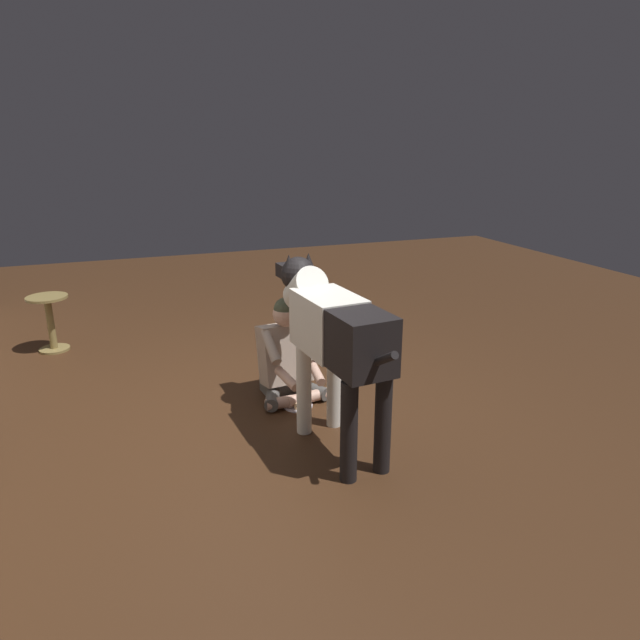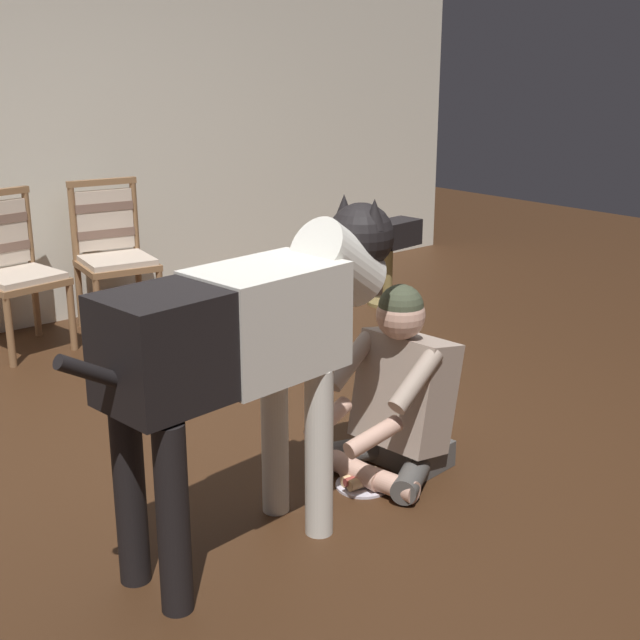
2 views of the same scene
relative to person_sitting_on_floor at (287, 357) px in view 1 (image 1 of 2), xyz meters
The scene contains 5 objects.
ground_plane 0.51m from the person_sitting_on_floor, 129.87° to the left, with size 13.40×13.40×0.00m, color #3A2212.
person_sitting_on_floor is the anchor object (origin of this frame).
large_dog 0.94m from the person_sitting_on_floor, behind, with size 1.65×0.42×1.25m.
hot_dog_on_plate 0.39m from the person_sitting_on_floor, behind, with size 0.23×0.23×0.06m.
round_side_table 2.66m from the person_sitting_on_floor, 46.03° to the left, with size 0.39×0.39×0.57m.
Camera 1 is at (-3.85, 0.93, 2.03)m, focal length 31.43 mm.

